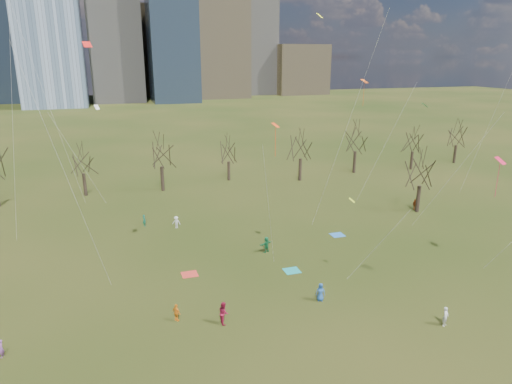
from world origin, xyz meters
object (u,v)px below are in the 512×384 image
object	(u,v)px
person_2	(224,313)
blanket_navy	(337,235)
person_1	(446,316)
blanket_teal	(292,271)
blanket_crimson	(190,274)
person_4	(176,313)
person_0	(320,292)

from	to	relation	value
person_2	blanket_navy	bearing A→B (deg)	-52.35
blanket_navy	person_1	xyz separation A→B (m)	(-1.00, -20.46, 0.82)
blanket_teal	person_1	bearing A→B (deg)	-58.26
blanket_navy	blanket_crimson	distance (m)	19.87
blanket_crimson	person_1	size ratio (longest dim) A/B	0.96
person_1	person_4	bearing A→B (deg)	130.32
blanket_navy	person_0	bearing A→B (deg)	-123.16
blanket_crimson	person_0	size ratio (longest dim) A/B	0.95
blanket_crimson	person_2	world-z (taller)	person_2
blanket_navy	person_4	distance (m)	25.35
blanket_teal	person_2	size ratio (longest dim) A/B	0.83
person_0	person_2	bearing A→B (deg)	-152.41
blanket_teal	blanket_crimson	size ratio (longest dim) A/B	1.00
blanket_navy	person_2	bearing A→B (deg)	-141.25
blanket_navy	person_2	size ratio (longest dim) A/B	0.83
person_1	person_2	xyz separation A→B (m)	(-17.10, 5.93, 0.13)
person_1	person_4	xyz separation A→B (m)	(-20.74, 7.46, -0.06)
blanket_navy	person_4	world-z (taller)	person_4
person_2	person_4	size ratio (longest dim) A/B	1.25
person_0	person_1	xyz separation A→B (m)	(7.93, -6.78, -0.01)
blanket_teal	person_0	xyz separation A→B (m)	(0.16, -6.31, 0.83)
blanket_navy	person_2	distance (m)	23.23
person_0	blanket_navy	bearing A→B (deg)	79.13
person_4	blanket_crimson	bearing A→B (deg)	-50.76
blanket_navy	person_1	bearing A→B (deg)	-92.81
person_2	blanket_crimson	bearing A→B (deg)	5.70
blanket_teal	person_2	world-z (taller)	person_2
blanket_crimson	person_2	bearing A→B (deg)	-83.20
blanket_crimson	person_0	world-z (taller)	person_0
blanket_crimson	person_4	world-z (taller)	person_4
blanket_teal	person_4	world-z (taller)	person_4
blanket_crimson	person_4	size ratio (longest dim) A/B	1.03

